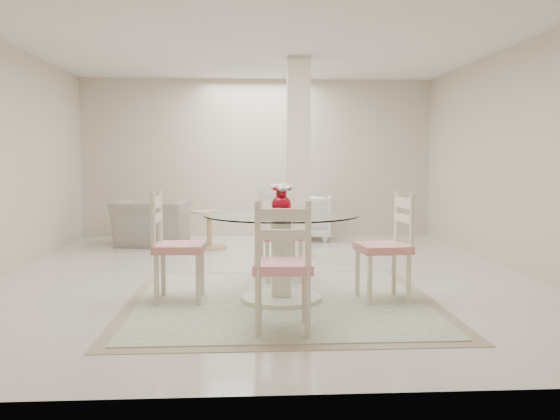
{
  "coord_description": "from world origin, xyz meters",
  "views": [
    {
      "loc": [
        -0.23,
        -6.76,
        1.35
      ],
      "look_at": [
        0.11,
        -1.09,
        0.85
      ],
      "focal_mm": 38.0,
      "sensor_mm": 36.0,
      "label": 1
    }
  ],
  "objects": [
    {
      "name": "dining_chair_east",
      "position": [
        1.13,
        -1.33,
        0.6
      ],
      "size": [
        0.51,
        0.51,
        1.14
      ],
      "rotation": [
        0.0,
        0.0,
        -1.45
      ],
      "color": "#F4EDC8",
      "rests_on": "ground"
    },
    {
      "name": "area_rug",
      "position": [
        0.11,
        -1.29,
        0.01
      ],
      "size": [
        2.9,
        2.9,
        0.02
      ],
      "color": "tan",
      "rests_on": "ground"
    },
    {
      "name": "dining_chair_north",
      "position": [
        0.15,
        -0.27,
        0.59
      ],
      "size": [
        0.51,
        0.51,
        1.12
      ],
      "rotation": [
        0.0,
        0.0,
        0.14
      ],
      "color": "beige",
      "rests_on": "ground"
    },
    {
      "name": "red_vase",
      "position": [
        0.11,
        -1.29,
        0.97
      ],
      "size": [
        0.21,
        0.2,
        0.28
      ],
      "color": "#AE0514",
      "rests_on": "dining_table"
    },
    {
      "name": "side_table",
      "position": [
        -0.76,
        2.05,
        0.26
      ],
      "size": [
        0.55,
        0.55,
        0.57
      ],
      "color": "tan",
      "rests_on": "ground"
    },
    {
      "name": "dining_chair_west",
      "position": [
        -0.92,
        -1.24,
        0.6
      ],
      "size": [
        0.47,
        0.47,
        1.15
      ],
      "rotation": [
        0.0,
        0.0,
        1.55
      ],
      "color": "beige",
      "rests_on": "ground"
    },
    {
      "name": "ground",
      "position": [
        0.0,
        0.0,
        0.0
      ],
      "size": [
        7.0,
        7.0,
        0.0
      ],
      "primitive_type": "plane",
      "color": "silver",
      "rests_on": "ground"
    },
    {
      "name": "armchair_white",
      "position": [
        0.8,
        2.98,
        0.37
      ],
      "size": [
        0.9,
        0.91,
        0.74
      ],
      "primitive_type": "imported",
      "rotation": [
        0.0,
        0.0,
        3.0
      ],
      "color": "white",
      "rests_on": "ground"
    },
    {
      "name": "column",
      "position": [
        0.5,
        1.3,
        1.35
      ],
      "size": [
        0.3,
        0.3,
        2.7
      ],
      "primitive_type": "cube",
      "color": "beige",
      "rests_on": "ground"
    },
    {
      "name": "dining_table",
      "position": [
        0.11,
        -1.29,
        0.42
      ],
      "size": [
        1.44,
        1.44,
        0.83
      ],
      "rotation": [
        0.0,
        0.0,
        -0.05
      ],
      "color": "beige",
      "rests_on": "ground"
    },
    {
      "name": "room_shell",
      "position": [
        0.0,
        0.0,
        1.86
      ],
      "size": [
        6.02,
        7.02,
        2.71
      ],
      "color": "beige",
      "rests_on": "ground"
    },
    {
      "name": "dining_chair_south",
      "position": [
        0.05,
        -2.31,
        0.6
      ],
      "size": [
        0.47,
        0.47,
        1.14
      ],
      "rotation": [
        0.0,
        0.0,
        3.1
      ],
      "color": "beige",
      "rests_on": "ground"
    },
    {
      "name": "recliner_taupe",
      "position": [
        -1.68,
        2.46,
        0.35
      ],
      "size": [
        1.17,
        1.05,
        0.69
      ],
      "primitive_type": "imported",
      "rotation": [
        0.0,
        0.0,
        3.03
      ],
      "color": "gray",
      "rests_on": "ground"
    }
  ]
}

